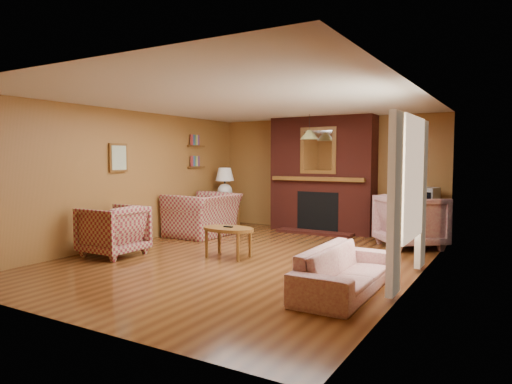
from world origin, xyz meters
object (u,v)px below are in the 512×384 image
Objects in this scene: coffee_table at (228,231)px; crt_tv at (422,200)px; fireplace at (322,175)px; plaid_armchair at (113,230)px; floral_sofa at (345,270)px; side_table at (225,213)px; table_lamp at (225,181)px; floral_armchair at (411,221)px; tv_stand at (422,227)px; plaid_loveseat at (203,215)px.

coffee_table is 1.53× the size of crt_tv.
fireplace is 4.43m from plaid_armchair.
floral_sofa is at bearing -64.38° from fireplace.
floral_sofa is (1.90, -3.96, -0.92)m from fireplace.
table_lamp is at bearing 0.00° from side_table.
floral_armchair is (3.94, 3.05, 0.06)m from plaid_armchair.
tv_stand is at bearing 51.49° from coffee_table.
side_table is at bearing -175.26° from crt_tv.
crt_tv is at bearing 111.94° from plaid_loveseat.
plaid_armchair reaches higher than side_table.
fireplace is 3.22m from coffee_table.
table_lamp is (-4.09, 0.32, 0.57)m from floral_armchair.
table_lamp is 4.17m from crt_tv.
floral_sofa is 2.58× the size of table_lamp.
crt_tv is (4.15, 0.34, -0.25)m from table_lamp.
plaid_armchair is at bearing 89.05° from floral_sofa.
plaid_loveseat is 2.39× the size of tv_stand.
plaid_loveseat is 2.00× the size of side_table.
plaid_loveseat reaches higher than plaid_armchair.
plaid_loveseat is (-1.85, -1.69, -0.76)m from fireplace.
tv_stand is at bearing 90.00° from crt_tv.
plaid_loveseat is 1.47× the size of plaid_armchair.
crt_tv is (4.15, 0.34, 0.45)m from side_table.
floral_armchair is (3.84, 0.84, 0.04)m from plaid_loveseat.
plaid_loveseat is at bearing 63.95° from floral_armchair.
table_lamp is at bearing -177.52° from plaid_armchair.
crt_tv reaches higher than coffee_table.
crt_tv is (2.05, -0.19, -0.41)m from fireplace.
fireplace is at bearing 84.83° from coffee_table.
tv_stand is at bearing 132.84° from plaid_armchair.
plaid_armchair is at bearing -137.13° from crt_tv.
floral_armchair is 1.77× the size of crt_tv.
table_lamp reaches higher than plaid_armchair.
side_table is 1.20× the size of tv_stand.
plaid_armchair is at bearing -139.03° from tv_stand.
fireplace is 2.33m from side_table.
side_table is 0.94× the size of table_lamp.
plaid_loveseat is at bearing 137.79° from coffee_table.
table_lamp is 1.21× the size of crt_tv.
floral_sofa is 1.76× the size of floral_armchair.
plaid_loveseat reaches higher than tv_stand.
table_lamp is (0.00, 0.00, 0.70)m from side_table.
tv_stand is (0.15, 3.78, 0.01)m from floral_sofa.
plaid_armchair reaches higher than tv_stand.
fireplace reaches higher than plaid_armchair.
table_lamp is (-4.00, 3.43, 0.77)m from floral_sofa.
floral_armchair reaches higher than side_table.
plaid_loveseat is at bearing -77.82° from table_lamp.
side_table is 4.17m from tv_stand.
side_table is (-4.00, 3.43, 0.06)m from floral_sofa.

